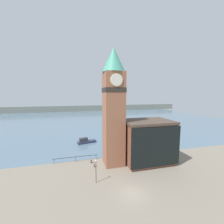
{
  "coord_description": "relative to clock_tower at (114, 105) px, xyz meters",
  "views": [
    {
      "loc": [
        -8.32,
        -19.69,
        15.05
      ],
      "look_at": [
        -1.17,
        7.62,
        11.64
      ],
      "focal_mm": 24.0,
      "sensor_mm": 36.0,
      "label": 1
    }
  ],
  "objects": [
    {
      "name": "pier_railing",
      "position": [
        -7.94,
        3.18,
        -11.9
      ],
      "size": [
        9.83,
        0.08,
        1.09
      ],
      "color": "#232328",
      "rests_on": "ground_plane"
    },
    {
      "name": "water",
      "position": [
        0.17,
        63.43,
        -12.85
      ],
      "size": [
        160.0,
        120.0,
        0.0
      ],
      "color": "slate",
      "rests_on": "ground_plane"
    },
    {
      "name": "pier_building",
      "position": [
        7.57,
        -0.7,
        -8.18
      ],
      "size": [
        10.68,
        7.89,
        9.3
      ],
      "color": "brown",
      "rests_on": "ground_plane"
    },
    {
      "name": "ground_plane",
      "position": [
        0.17,
        -10.15,
        -12.85
      ],
      "size": [
        160.0,
        160.0,
        0.0
      ],
      "primitive_type": "plane",
      "color": "gray"
    },
    {
      "name": "mooring_bollard_near",
      "position": [
        -4.66,
        1.52,
        -12.44
      ],
      "size": [
        0.33,
        0.33,
        0.76
      ],
      "color": "brown",
      "rests_on": "ground_plane"
    },
    {
      "name": "mooring_bollard_far",
      "position": [
        -4.27,
        -0.56,
        -12.43
      ],
      "size": [
        0.25,
        0.25,
        0.78
      ],
      "color": "brown",
      "rests_on": "ground_plane"
    },
    {
      "name": "boat_near",
      "position": [
        -4.71,
        15.35,
        -12.22
      ],
      "size": [
        5.88,
        3.0,
        1.77
      ],
      "rotation": [
        0.0,
        0.0,
        0.25
      ],
      "color": "#333856",
      "rests_on": "water"
    },
    {
      "name": "far_shoreline",
      "position": [
        0.17,
        103.43,
        -10.35
      ],
      "size": [
        180.0,
        3.0,
        5.0
      ],
      "color": "gray",
      "rests_on": "water"
    },
    {
      "name": "lamp_post",
      "position": [
        -4.72,
        -6.02,
        -10.0
      ],
      "size": [
        0.32,
        0.32,
        4.1
      ],
      "color": "black",
      "rests_on": "ground_plane"
    },
    {
      "name": "clock_tower",
      "position": [
        0.0,
        0.0,
        0.0
      ],
      "size": [
        4.66,
        4.66,
        24.25
      ],
      "color": "#935B42",
      "rests_on": "ground_plane"
    }
  ]
}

